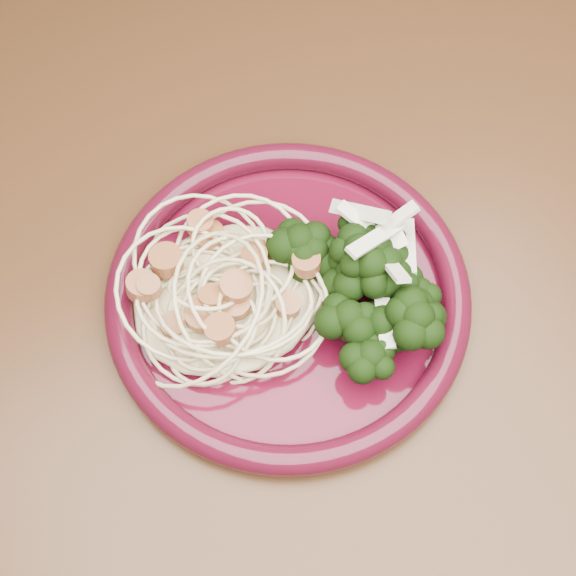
# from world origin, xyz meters

# --- Properties ---
(dining_table) EXTENTS (1.20, 0.80, 0.75)m
(dining_table) POSITION_xyz_m (0.00, 0.00, 0.65)
(dining_table) COLOR #472814
(dining_table) RESTS_ON ground
(dinner_plate) EXTENTS (0.32, 0.32, 0.02)m
(dinner_plate) POSITION_xyz_m (0.08, -0.02, 0.76)
(dinner_plate) COLOR #450818
(dinner_plate) RESTS_ON dining_table
(spaghetti_pile) EXTENTS (0.16, 0.15, 0.03)m
(spaghetti_pile) POSITION_xyz_m (0.04, -0.00, 0.77)
(spaghetti_pile) COLOR beige
(spaghetti_pile) RESTS_ON dinner_plate
(scallop_cluster) EXTENTS (0.14, 0.14, 0.04)m
(scallop_cluster) POSITION_xyz_m (0.04, -0.00, 0.80)
(scallop_cluster) COLOR #A26339
(scallop_cluster) RESTS_ON spaghetti_pile
(broccoli_pile) EXTENTS (0.12, 0.16, 0.05)m
(broccoli_pile) POSITION_xyz_m (0.13, -0.03, 0.78)
(broccoli_pile) COLOR black
(broccoli_pile) RESTS_ON dinner_plate
(onion_garnish) EXTENTS (0.08, 0.10, 0.05)m
(onion_garnish) POSITION_xyz_m (0.13, -0.03, 0.81)
(onion_garnish) COLOR beige
(onion_garnish) RESTS_ON broccoli_pile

